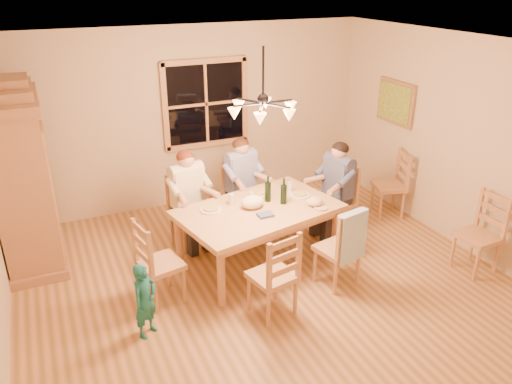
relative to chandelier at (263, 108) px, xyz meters
name	(u,v)px	position (x,y,z in m)	size (l,w,h in m)	color
floor	(262,278)	(0.00, 0.00, -2.08)	(5.50, 5.50, 0.00)	olive
ceiling	(263,46)	(0.00, 0.00, 0.62)	(5.50, 5.00, 0.02)	white
wall_back	(193,118)	(0.00, 2.50, -0.73)	(5.50, 0.02, 2.70)	#C9B08E
wall_right	(455,142)	(2.75, 0.00, -0.73)	(0.02, 5.00, 2.70)	#C9B08E
window	(206,104)	(0.20, 2.47, -0.53)	(1.30, 0.06, 1.30)	black
painting	(396,102)	(2.71, 1.20, -0.48)	(0.06, 0.78, 0.64)	olive
chandelier	(263,108)	(0.00, 0.00, 0.00)	(0.77, 0.68, 0.71)	black
armoire	(24,182)	(-2.42, 1.60, -1.02)	(0.66, 1.40, 2.30)	olive
dining_table	(258,215)	(0.11, 0.35, -1.42)	(2.09, 1.52, 0.76)	tan
chair_far_left	(190,225)	(-0.54, 1.13, -1.77)	(0.52, 0.50, 0.99)	#A9714A
chair_far_right	(242,208)	(0.29, 1.30, -1.77)	(0.52, 0.50, 0.99)	#A9714A
chair_near_left	(272,288)	(-0.17, -0.62, -1.77)	(0.52, 0.50, 0.99)	#A9714A
chair_near_right	(337,260)	(0.76, -0.43, -1.77)	(0.52, 0.50, 0.99)	#A9714A
chair_end_left	(162,276)	(-1.18, 0.08, -1.77)	(0.50, 0.52, 0.99)	#A9714A
chair_end_right	(335,214)	(1.40, 0.62, -1.77)	(0.50, 0.52, 0.99)	#A9714A
adult_woman	(187,187)	(-0.54, 1.13, -1.24)	(0.46, 0.49, 0.87)	beige
adult_plaid_man	(242,173)	(0.29, 1.30, -1.24)	(0.46, 0.49, 0.87)	#34468F
adult_slate_man	(338,178)	(1.40, 0.62, -1.24)	(0.49, 0.46, 0.87)	#465171
towel	(351,237)	(0.79, -0.61, -1.38)	(0.38, 0.10, 0.58)	#9DC0D5
wine_bottle_a	(268,189)	(0.30, 0.48, -1.15)	(0.08, 0.08, 0.33)	black
wine_bottle_b	(284,191)	(0.44, 0.34, -1.15)	(0.08, 0.08, 0.33)	black
plate_woman	(211,210)	(-0.44, 0.51, -1.31)	(0.26, 0.26, 0.02)	white
plate_plaid	(260,193)	(0.29, 0.72, -1.31)	(0.26, 0.26, 0.02)	white
plate_slate	(300,195)	(0.74, 0.47, -1.31)	(0.26, 0.26, 0.02)	white
wine_glass_a	(231,199)	(-0.15, 0.57, -1.25)	(0.06, 0.06, 0.14)	silver
wine_glass_b	(290,187)	(0.67, 0.61, -1.25)	(0.06, 0.06, 0.14)	silver
cap	(315,201)	(0.76, 0.13, -1.26)	(0.20, 0.20, 0.11)	#D6AF8F
napkin	(265,215)	(0.09, 0.12, -1.30)	(0.18, 0.14, 0.03)	#475283
cloth_bundle	(252,202)	(0.05, 0.38, -1.24)	(0.28, 0.22, 0.15)	beige
child	(145,300)	(-1.47, -0.43, -1.68)	(0.29, 0.19, 0.80)	#186C6D
chair_spare_front	(476,248)	(2.45, -0.87, -1.77)	(0.45, 0.46, 0.99)	#A9714A
chair_spare_back	(388,195)	(2.45, 0.82, -1.77)	(0.53, 0.54, 0.99)	#A9714A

